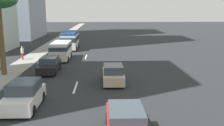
{
  "coord_description": "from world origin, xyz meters",
  "views": [
    {
      "loc": [
        -4.74,
        -2.22,
        6.18
      ],
      "look_at": [
        17.24,
        -3.08,
        1.51
      ],
      "focal_mm": 40.05,
      "sensor_mm": 36.0,
      "label": 1
    }
  ],
  "objects_px": {
    "car_lead": "(24,95)",
    "car_sixth": "(50,65)",
    "pedestrian_mid_block": "(22,52)",
    "van_fifth": "(61,50)",
    "minibus_second": "(70,40)",
    "car_third": "(113,74)",
    "car_fourth": "(126,122)"
  },
  "relations": [
    {
      "from": "car_lead",
      "to": "car_sixth",
      "type": "bearing_deg",
      "value": -178.06
    },
    {
      "from": "car_lead",
      "to": "car_fourth",
      "type": "height_order",
      "value": "car_lead"
    },
    {
      "from": "car_third",
      "to": "car_fourth",
      "type": "relative_size",
      "value": 0.91
    },
    {
      "from": "minibus_second",
      "to": "car_third",
      "type": "distance_m",
      "value": 20.35
    },
    {
      "from": "car_third",
      "to": "car_sixth",
      "type": "height_order",
      "value": "car_third"
    },
    {
      "from": "minibus_second",
      "to": "van_fifth",
      "type": "relative_size",
      "value": 1.19
    },
    {
      "from": "car_lead",
      "to": "minibus_second",
      "type": "relative_size",
      "value": 0.68
    },
    {
      "from": "car_third",
      "to": "car_sixth",
      "type": "xyz_separation_m",
      "value": [
        4.15,
        6.29,
        -0.02
      ]
    },
    {
      "from": "car_fourth",
      "to": "car_sixth",
      "type": "height_order",
      "value": "car_fourth"
    },
    {
      "from": "pedestrian_mid_block",
      "to": "van_fifth",
      "type": "bearing_deg",
      "value": -137.63
    },
    {
      "from": "car_fourth",
      "to": "van_fifth",
      "type": "height_order",
      "value": "van_fifth"
    },
    {
      "from": "car_lead",
      "to": "car_third",
      "type": "bearing_deg",
      "value": 131.98
    },
    {
      "from": "car_lead",
      "to": "van_fifth",
      "type": "height_order",
      "value": "van_fifth"
    },
    {
      "from": "car_fourth",
      "to": "car_third",
      "type": "bearing_deg",
      "value": 1.24
    },
    {
      "from": "car_third",
      "to": "car_sixth",
      "type": "relative_size",
      "value": 0.88
    },
    {
      "from": "car_lead",
      "to": "van_fifth",
      "type": "xyz_separation_m",
      "value": [
        15.92,
        0.16,
        0.49
      ]
    },
    {
      "from": "car_lead",
      "to": "van_fifth",
      "type": "bearing_deg",
      "value": -179.44
    },
    {
      "from": "van_fifth",
      "to": "minibus_second",
      "type": "bearing_deg",
      "value": 179.63
    },
    {
      "from": "car_fourth",
      "to": "pedestrian_mid_block",
      "type": "bearing_deg",
      "value": 29.5
    },
    {
      "from": "minibus_second",
      "to": "car_third",
      "type": "bearing_deg",
      "value": 17.37
    },
    {
      "from": "van_fifth",
      "to": "car_sixth",
      "type": "height_order",
      "value": "van_fifth"
    },
    {
      "from": "car_sixth",
      "to": "car_third",
      "type": "bearing_deg",
      "value": 56.6
    },
    {
      "from": "pedestrian_mid_block",
      "to": "minibus_second",
      "type": "bearing_deg",
      "value": -79.86
    },
    {
      "from": "car_fourth",
      "to": "car_lead",
      "type": "bearing_deg",
      "value": 56.93
    },
    {
      "from": "car_lead",
      "to": "car_sixth",
      "type": "distance_m",
      "value": 9.52
    },
    {
      "from": "car_third",
      "to": "car_sixth",
      "type": "bearing_deg",
      "value": 56.6
    },
    {
      "from": "car_sixth",
      "to": "pedestrian_mid_block",
      "type": "relative_size",
      "value": 2.77
    },
    {
      "from": "minibus_second",
      "to": "car_third",
      "type": "xyz_separation_m",
      "value": [
        -19.4,
        -6.07,
        -0.8
      ]
    },
    {
      "from": "minibus_second",
      "to": "van_fifth",
      "type": "xyz_separation_m",
      "value": [
        -8.85,
        0.06,
        -0.26
      ]
    },
    {
      "from": "car_third",
      "to": "van_fifth",
      "type": "relative_size",
      "value": 0.8
    },
    {
      "from": "car_fourth",
      "to": "pedestrian_mid_block",
      "type": "relative_size",
      "value": 2.67
    },
    {
      "from": "car_lead",
      "to": "pedestrian_mid_block",
      "type": "xyz_separation_m",
      "value": [
        15.52,
        4.88,
        0.25
      ]
    }
  ]
}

